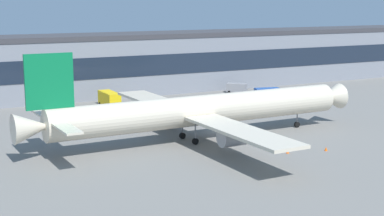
{
  "coord_description": "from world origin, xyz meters",
  "views": [
    {
      "loc": [
        -52.56,
        -89.86,
        23.97
      ],
      "look_at": [
        -5.5,
        0.42,
        5.0
      ],
      "focal_mm": 53.98,
      "sensor_mm": 36.0,
      "label": 1
    }
  ],
  "objects": [
    {
      "name": "airliner",
      "position": [
        -6.43,
        -3.6,
        5.27
      ],
      "size": [
        63.71,
        54.83,
        16.29
      ],
      "color": "beige",
      "rests_on": "ground_plane"
    },
    {
      "name": "ground_plane",
      "position": [
        0.0,
        0.0,
        0.0
      ],
      "size": [
        600.0,
        600.0,
        0.0
      ],
      "primitive_type": "plane",
      "color": "slate"
    },
    {
      "name": "traffic_cone_1",
      "position": [
        2.2,
        -17.88,
        0.33
      ],
      "size": [
        0.53,
        0.53,
        0.66
      ],
      "primitive_type": "cone",
      "color": "#F2590C",
      "rests_on": "ground_plane"
    },
    {
      "name": "fuel_truck",
      "position": [
        -9.03,
        34.57,
        1.88
      ],
      "size": [
        2.88,
        8.42,
        3.35
      ],
      "color": "yellow",
      "rests_on": "ground_plane"
    },
    {
      "name": "traffic_cone_0",
      "position": [
        8.66,
        -19.49,
        0.32
      ],
      "size": [
        0.52,
        0.52,
        0.65
      ],
      "primitive_type": "cone",
      "color": "#F2590C",
      "rests_on": "ground_plane"
    },
    {
      "name": "belt_loader",
      "position": [
        32.08,
        31.13,
        1.15
      ],
      "size": [
        6.67,
        3.25,
        1.95
      ],
      "color": "#2651A5",
      "rests_on": "ground_plane"
    },
    {
      "name": "terminal_building",
      "position": [
        0.0,
        51.4,
        7.85
      ],
      "size": [
        198.97,
        16.29,
        15.65
      ],
      "color": "gray",
      "rests_on": "ground_plane"
    },
    {
      "name": "crew_van",
      "position": [
        27.36,
        38.11,
        1.46
      ],
      "size": [
        5.22,
        5.24,
        2.55
      ],
      "color": "gray",
      "rests_on": "ground_plane"
    }
  ]
}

